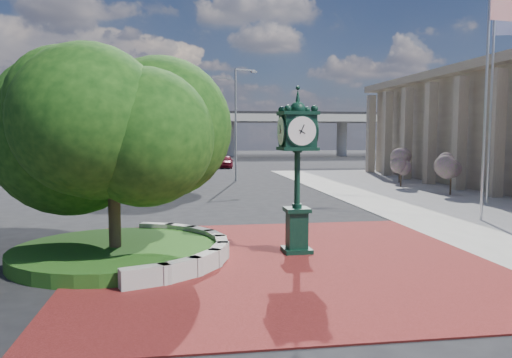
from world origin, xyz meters
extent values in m
plane|color=black|center=(0.00, 0.00, 0.00)|extent=(200.00, 200.00, 0.00)
cube|color=maroon|center=(0.00, -1.00, 0.02)|extent=(12.00, 12.00, 0.04)
cube|color=#9E9B93|center=(-3.91, -3.01, 0.27)|extent=(1.29, 0.76, 0.54)
cube|color=#9E9B93|center=(-3.05, -2.54, 0.27)|extent=(1.20, 1.04, 0.54)
cube|color=#9E9B93|center=(-2.38, -1.84, 0.27)|extent=(1.00, 1.22, 0.54)
cube|color=#9E9B93|center=(-1.95, -0.96, 0.27)|extent=(0.71, 1.30, 0.54)
cube|color=#9E9B93|center=(-1.80, 0.00, 0.27)|extent=(0.35, 1.25, 0.54)
cube|color=#9E9B93|center=(-1.95, 0.96, 0.27)|extent=(0.71, 1.30, 0.54)
cube|color=#9E9B93|center=(-2.38, 1.84, 0.27)|extent=(1.00, 1.22, 0.54)
cube|color=#9E9B93|center=(-3.05, 2.54, 0.27)|extent=(1.20, 1.04, 0.54)
cube|color=#9E9B93|center=(-3.91, 3.01, 0.27)|extent=(1.29, 0.76, 0.54)
cylinder|color=#1F4614|center=(-5.00, 0.00, 0.20)|extent=(6.10, 6.10, 0.40)
cube|color=#9E9B93|center=(0.00, 70.00, 6.50)|extent=(90.00, 12.00, 1.20)
cube|color=black|center=(0.00, 70.00, 7.30)|extent=(90.00, 12.00, 0.40)
cylinder|color=#9E9B93|center=(-15.00, 70.00, 3.00)|extent=(1.80, 1.80, 6.00)
cylinder|color=#9E9B93|center=(5.00, 70.00, 3.00)|extent=(1.80, 1.80, 6.00)
cylinder|color=#9E9B93|center=(25.00, 70.00, 3.00)|extent=(1.80, 1.80, 6.00)
cylinder|color=#38281C|center=(-5.00, 0.00, 1.08)|extent=(0.36, 0.36, 2.17)
sphere|color=black|center=(-5.00, 0.00, 3.73)|extent=(5.20, 5.20, 5.20)
cylinder|color=#38281C|center=(-4.00, 18.00, 0.96)|extent=(0.36, 0.36, 1.92)
sphere|color=black|center=(-4.00, 18.00, 3.25)|extent=(4.40, 4.40, 4.40)
cube|color=black|center=(0.60, -0.03, 0.09)|extent=(0.90, 0.90, 0.17)
cube|color=black|center=(0.60, -0.03, 0.76)|extent=(0.62, 0.62, 1.20)
cube|color=black|center=(0.60, -0.03, 1.40)|extent=(0.78, 0.78, 0.13)
cylinder|color=black|center=(0.60, -0.03, 2.39)|extent=(0.19, 0.19, 1.85)
cube|color=black|center=(0.60, -0.03, 3.87)|extent=(1.01, 1.01, 0.98)
cylinder|color=white|center=(0.61, -0.54, 3.87)|extent=(0.87, 0.09, 0.87)
cylinder|color=white|center=(0.58, 0.49, 3.87)|extent=(0.87, 0.09, 0.87)
cylinder|color=white|center=(0.08, -0.04, 3.87)|extent=(0.09, 0.87, 0.87)
cylinder|color=white|center=(1.11, -0.01, 3.87)|extent=(0.09, 0.87, 0.87)
sphere|color=black|center=(0.60, -0.03, 4.54)|extent=(0.48, 0.48, 0.48)
cone|color=black|center=(0.60, -0.03, 4.90)|extent=(0.20, 0.20, 0.54)
imported|color=maroon|center=(1.83, 40.96, 0.71)|extent=(2.17, 4.34, 1.42)
cylinder|color=silver|center=(9.91, 4.60, 4.86)|extent=(0.12, 0.12, 9.73)
plane|color=red|center=(10.64, 4.60, 9.05)|extent=(1.45, 0.20, 1.46)
cylinder|color=silver|center=(13.24, 9.26, 5.09)|extent=(0.12, 0.12, 10.18)
sphere|color=silver|center=(13.24, 9.26, 10.23)|extent=(0.18, 0.18, 0.18)
plane|color=navy|center=(14.01, 9.26, 9.47)|extent=(1.49, 0.35, 1.53)
cylinder|color=slate|center=(1.32, 24.89, 4.47)|extent=(0.16, 0.16, 8.94)
cube|color=slate|center=(2.16, 25.22, 8.94)|extent=(1.72, 0.80, 0.12)
cube|color=slate|center=(2.90, 25.52, 8.85)|extent=(0.55, 0.41, 0.15)
cylinder|color=slate|center=(0.31, 39.04, 4.92)|extent=(0.17, 0.17, 9.84)
cube|color=slate|center=(1.29, 39.09, 9.84)|extent=(1.97, 0.26, 0.13)
cube|color=slate|center=(2.17, 39.14, 9.73)|extent=(0.56, 0.30, 0.16)
cylinder|color=#38281C|center=(13.46, 13.36, 0.60)|extent=(0.10, 0.10, 1.20)
sphere|color=#BA5D9D|center=(13.46, 13.36, 1.60)|extent=(1.20, 1.20, 1.20)
cylinder|color=#38281C|center=(12.55, 18.49, 0.60)|extent=(0.10, 0.10, 1.20)
sphere|color=#BA5D9D|center=(12.55, 18.49, 1.60)|extent=(1.20, 1.20, 1.20)
cylinder|color=#38281C|center=(13.69, 21.28, 0.60)|extent=(0.10, 0.10, 1.20)
sphere|color=#BA5D9D|center=(13.69, 21.28, 1.60)|extent=(1.20, 1.20, 1.20)
camera|label=1|loc=(-2.96, -15.24, 3.76)|focal=35.00mm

